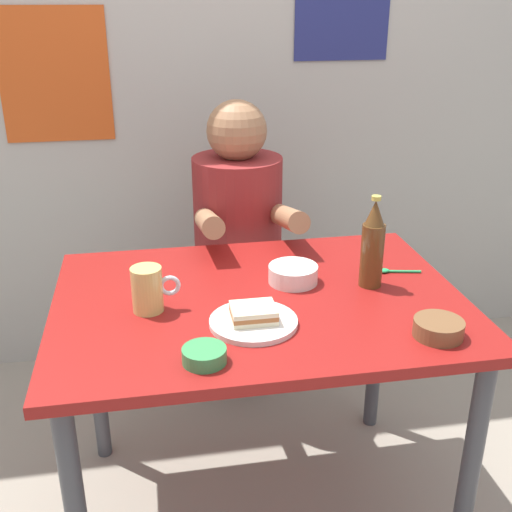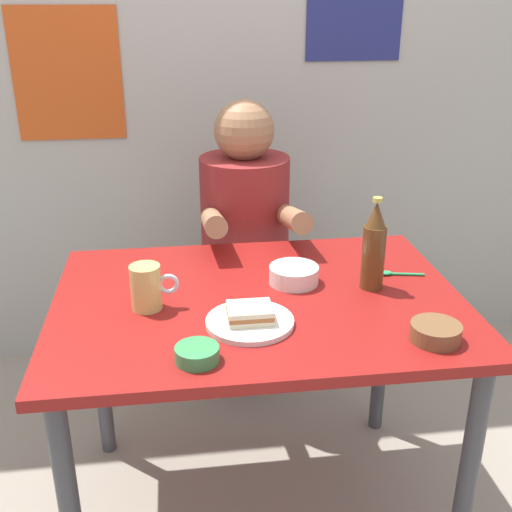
{
  "view_description": "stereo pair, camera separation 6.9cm",
  "coord_description": "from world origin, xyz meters",
  "views": [
    {
      "loc": [
        -0.27,
        -1.48,
        1.5
      ],
      "look_at": [
        0.0,
        0.05,
        0.84
      ],
      "focal_mm": 43.6,
      "sensor_mm": 36.0,
      "label": 1
    },
    {
      "loc": [
        -0.21,
        -1.49,
        1.5
      ],
      "look_at": [
        0.0,
        0.05,
        0.84
      ],
      "focal_mm": 43.6,
      "sensor_mm": 36.0,
      "label": 2
    }
  ],
  "objects": [
    {
      "name": "person_seated",
      "position": [
        0.04,
        0.62,
        0.77
      ],
      "size": [
        0.33,
        0.56,
        0.72
      ],
      "color": "maroon",
      "rests_on": "stool"
    },
    {
      "name": "dining_table",
      "position": [
        0.0,
        0.0,
        0.65
      ],
      "size": [
        1.1,
        0.8,
        0.74
      ],
      "color": "maroon",
      "rests_on": "ground"
    },
    {
      "name": "sandwich",
      "position": [
        -0.04,
        -0.15,
        0.77
      ],
      "size": [
        0.11,
        0.09,
        0.04
      ],
      "color": "beige",
      "rests_on": "plate_orange"
    },
    {
      "name": "spoon",
      "position": [
        0.41,
        0.09,
        0.75
      ],
      "size": [
        0.13,
        0.04,
        0.01
      ],
      "color": "#26A559",
      "rests_on": "dining_table"
    },
    {
      "name": "wall_back",
      "position": [
        -0.0,
        1.05,
        1.3
      ],
      "size": [
        4.4,
        0.09,
        2.6
      ],
      "color": "#ADA89E",
      "rests_on": "ground"
    },
    {
      "name": "beer_bottle",
      "position": [
        0.32,
        0.02,
        0.86
      ],
      "size": [
        0.06,
        0.06,
        0.26
      ],
      "color": "#593819",
      "rests_on": "dining_table"
    },
    {
      "name": "rice_bowl_white",
      "position": [
        0.11,
        0.08,
        0.77
      ],
      "size": [
        0.14,
        0.14,
        0.05
      ],
      "color": "silver",
      "rests_on": "dining_table"
    },
    {
      "name": "plate_orange",
      "position": [
        -0.04,
        -0.15,
        0.75
      ],
      "size": [
        0.22,
        0.22,
        0.01
      ],
      "primitive_type": "cylinder",
      "color": "silver",
      "rests_on": "dining_table"
    },
    {
      "name": "dip_bowl_green",
      "position": [
        -0.18,
        -0.3,
        0.76
      ],
      "size": [
        0.1,
        0.1,
        0.03
      ],
      "color": "#388C4C",
      "rests_on": "dining_table"
    },
    {
      "name": "beer_mug",
      "position": [
        -0.29,
        -0.02,
        0.8
      ],
      "size": [
        0.13,
        0.08,
        0.12
      ],
      "color": "#D1BC66",
      "rests_on": "dining_table"
    },
    {
      "name": "ground_plane",
      "position": [
        0.0,
        0.0,
        0.0
      ],
      "size": [
        6.0,
        6.0,
        0.0
      ],
      "primitive_type": "plane",
      "color": "gray"
    },
    {
      "name": "condiment_bowl_brown",
      "position": [
        0.38,
        -0.28,
        0.76
      ],
      "size": [
        0.12,
        0.12,
        0.04
      ],
      "color": "brown",
      "rests_on": "dining_table"
    },
    {
      "name": "stool",
      "position": [
        0.04,
        0.63,
        0.35
      ],
      "size": [
        0.34,
        0.34,
        0.45
      ],
      "color": "#4C4C51",
      "rests_on": "ground"
    }
  ]
}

